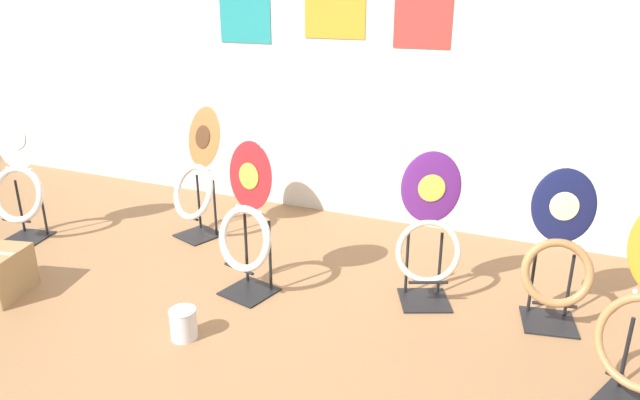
% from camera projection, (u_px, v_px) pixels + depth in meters
% --- Properties ---
extents(ground_plane, '(14.00, 14.00, 0.00)m').
position_uv_depth(ground_plane, '(160.00, 397.00, 2.56)').
color(ground_plane, '#8E6642').
extents(wall_back, '(8.00, 0.07, 2.60)m').
position_uv_depth(wall_back, '(356.00, 51.00, 4.24)').
color(wall_back, silver).
rests_on(wall_back, ground_plane).
extents(toilet_seat_display_purple_note, '(0.39, 0.37, 0.91)m').
position_uv_depth(toilet_seat_display_purple_note, '(429.00, 233.00, 3.21)').
color(toilet_seat_display_purple_note, black).
rests_on(toilet_seat_display_purple_note, ground_plane).
extents(toilet_seat_display_white_plain, '(0.44, 0.33, 0.96)m').
position_uv_depth(toilet_seat_display_white_plain, '(18.00, 180.00, 4.07)').
color(toilet_seat_display_white_plain, black).
rests_on(toilet_seat_display_white_plain, ground_plane).
extents(toilet_seat_display_crimson_swirl, '(0.42, 0.34, 0.93)m').
position_uv_depth(toilet_seat_display_crimson_swirl, '(246.00, 228.00, 3.31)').
color(toilet_seat_display_crimson_swirl, black).
rests_on(toilet_seat_display_crimson_swirl, ground_plane).
extents(toilet_seat_display_navy_moon, '(0.40, 0.33, 0.86)m').
position_uv_depth(toilet_seat_display_navy_moon, '(558.00, 255.00, 3.01)').
color(toilet_seat_display_navy_moon, black).
rests_on(toilet_seat_display_navy_moon, ground_plane).
extents(toilet_seat_display_woodgrain, '(0.46, 0.41, 0.95)m').
position_uv_depth(toilet_seat_display_woodgrain, '(197.00, 179.00, 4.12)').
color(toilet_seat_display_woodgrain, black).
rests_on(toilet_seat_display_woodgrain, ground_plane).
extents(paint_can, '(0.15, 0.15, 0.17)m').
position_uv_depth(paint_can, '(183.00, 323.00, 2.97)').
color(paint_can, silver).
rests_on(paint_can, ground_plane).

